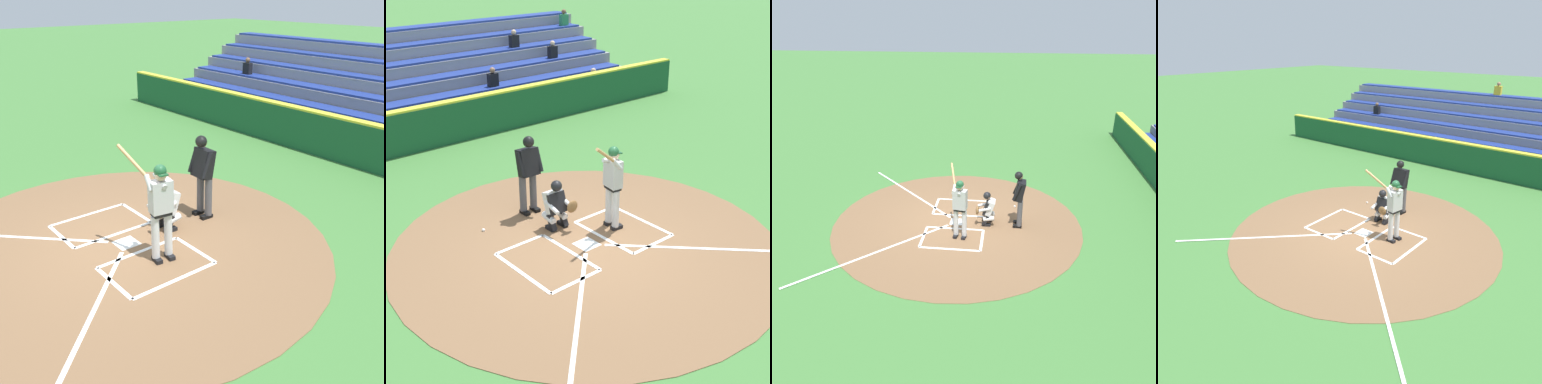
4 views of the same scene
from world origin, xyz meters
The scene contains 8 objects.
ground_plane centered at (0.00, 0.00, 0.00)m, with size 120.00×120.00×0.00m, color #427A38.
dirt_circle centered at (0.00, 0.00, 0.01)m, with size 8.00×8.00×0.01m, color brown.
home_plate_and_chalk centered at (0.00, 0.88, 0.01)m, with size 7.93×4.91×0.01m.
batter centered at (-0.91, -0.21, 1.10)m, with size 1.01×0.60×2.13m.
catcher centered at (0.00, -0.98, 0.59)m, with size 0.59×0.61×1.13m.
plate_umpire centered at (0.01, -1.97, 1.08)m, with size 0.59×0.42×1.86m.
baseball centered at (1.31, -1.88, 0.04)m, with size 0.07×0.07×0.07m, color white.
backstop_wall centered at (0.00, -7.50, 0.65)m, with size 22.00×0.36×1.31m.
Camera 2 is at (6.63, 7.42, 5.75)m, focal length 51.86 mm.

